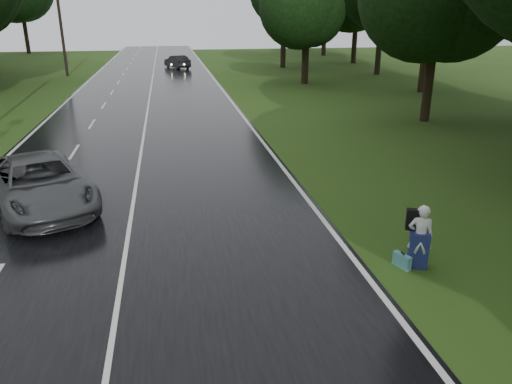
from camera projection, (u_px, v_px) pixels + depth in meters
ground at (114, 330)px, 9.78m from camera, size 160.00×160.00×0.00m
road at (146, 122)px, 28.24m from camera, size 12.00×140.00×0.04m
lane_center at (146, 122)px, 28.23m from camera, size 0.12×140.00×0.01m
grey_car at (39, 183)px, 15.61m from camera, size 4.82×6.46×1.63m
far_car at (177, 62)px, 55.61m from camera, size 3.03×4.56×1.42m
hitchhiker at (419, 239)px, 11.97m from camera, size 0.71×0.69×1.66m
suitcase at (402, 261)px, 12.14m from camera, size 0.32×0.53×0.36m
utility_pole_far at (68, 76)px, 49.19m from camera, size 1.80×0.28×10.65m
tree_right_d at (424, 121)px, 28.76m from camera, size 8.13×8.13×12.70m
tree_right_e at (304, 83)px, 43.98m from camera, size 7.31×7.31×11.42m
tree_right_f at (283, 67)px, 56.90m from camera, size 10.19×10.19×15.92m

